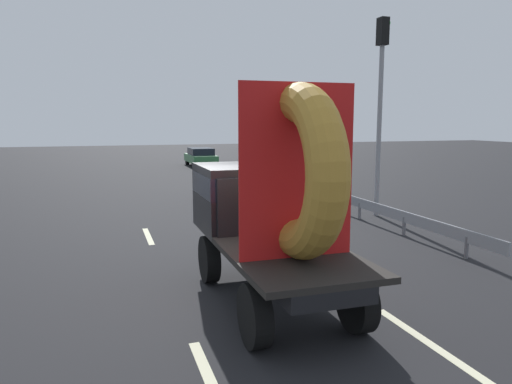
% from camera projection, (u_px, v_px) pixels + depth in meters
% --- Properties ---
extents(ground_plane, '(120.00, 120.00, 0.00)m').
position_uv_depth(ground_plane, '(254.00, 292.00, 9.37)').
color(ground_plane, black).
extents(flatbed_truck, '(2.02, 4.92, 3.91)m').
position_uv_depth(flatbed_truck, '(268.00, 202.00, 8.81)').
color(flatbed_truck, black).
rests_on(flatbed_truck, ground_plane).
extents(distant_sedan, '(1.74, 4.05, 1.32)m').
position_uv_depth(distant_sedan, '(261.00, 185.00, 19.81)').
color(distant_sedan, black).
rests_on(distant_sedan, ground_plane).
extents(traffic_light, '(0.42, 0.36, 6.76)m').
position_uv_depth(traffic_light, '(381.00, 91.00, 16.32)').
color(traffic_light, gray).
rests_on(traffic_light, ground_plane).
extents(guardrail, '(0.10, 10.13, 0.71)m').
position_uv_depth(guardrail, '(380.00, 210.00, 15.15)').
color(guardrail, gray).
rests_on(guardrail, ground_plane).
extents(lane_dash_left_near, '(0.16, 2.03, 0.01)m').
position_uv_depth(lane_dash_left_near, '(208.00, 377.00, 6.26)').
color(lane_dash_left_near, beige).
rests_on(lane_dash_left_near, ground_plane).
extents(lane_dash_left_far, '(0.16, 2.10, 0.01)m').
position_uv_depth(lane_dash_left_far, '(148.00, 236.00, 13.89)').
color(lane_dash_left_far, beige).
rests_on(lane_dash_left_far, ground_plane).
extents(lane_dash_right_near, '(0.16, 2.81, 0.01)m').
position_uv_depth(lane_dash_right_near, '(432.00, 345.00, 7.14)').
color(lane_dash_right_near, beige).
rests_on(lane_dash_right_near, ground_plane).
extents(lane_dash_right_far, '(0.16, 2.86, 0.01)m').
position_uv_depth(lane_dash_right_far, '(254.00, 225.00, 15.34)').
color(lane_dash_right_far, beige).
rests_on(lane_dash_right_far, ground_plane).
extents(oncoming_car, '(1.79, 4.17, 1.36)m').
position_uv_depth(oncoming_car, '(201.00, 156.00, 35.40)').
color(oncoming_car, black).
rests_on(oncoming_car, ground_plane).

